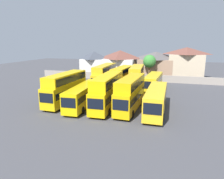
{
  "coord_description": "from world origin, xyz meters",
  "views": [
    {
      "loc": [
        9.63,
        -29.31,
        10.11
      ],
      "look_at": [
        0.0,
        3.0,
        2.3
      ],
      "focal_mm": 32.63,
      "sensor_mm": 36.0,
      "label": 1
    }
  ],
  "objects": [
    {
      "name": "bus_9",
      "position": [
        5.92,
        14.07,
        1.97
      ],
      "size": [
        3.15,
        11.15,
        3.45
      ],
      "rotation": [
        0.0,
        0.0,
        -1.62
      ],
      "color": "yellow",
      "rests_on": "ground"
    },
    {
      "name": "bus_1",
      "position": [
        -7.39,
        0.45,
        2.86
      ],
      "size": [
        2.86,
        10.77,
        5.09
      ],
      "rotation": [
        0.0,
        0.0,
        -1.6
      ],
      "color": "#E4B80E",
      "rests_on": "ground"
    },
    {
      "name": "depot_boundary_wall",
      "position": [
        0.0,
        24.48,
        0.9
      ],
      "size": [
        56.0,
        0.5,
        1.8
      ],
      "primitive_type": "cube",
      "color": "gray",
      "rests_on": "ground"
    },
    {
      "name": "bus_6",
      "position": [
        -5.35,
        14.98,
        2.85
      ],
      "size": [
        2.83,
        11.89,
        5.06
      ],
      "rotation": [
        0.0,
        0.0,
        -1.55
      ],
      "color": "gold",
      "rests_on": "ground"
    },
    {
      "name": "bus_8",
      "position": [
        2.13,
        14.92,
        2.81
      ],
      "size": [
        3.3,
        10.81,
        5.0
      ],
      "rotation": [
        0.0,
        0.0,
        -1.49
      ],
      "color": "yellow",
      "rests_on": "ground"
    },
    {
      "name": "tree_left_of_lot",
      "position": [
        3.53,
        26.98,
        5.04
      ],
      "size": [
        3.5,
        3.5,
        6.88
      ],
      "color": "brown",
      "rests_on": "ground"
    },
    {
      "name": "bus_7",
      "position": [
        -1.03,
        14.43,
        2.68
      ],
      "size": [
        3.22,
        10.6,
        4.75
      ],
      "rotation": [
        0.0,
        0.0,
        -1.63
      ],
      "color": "yellow",
      "rests_on": "ground"
    },
    {
      "name": "house_terrace_left",
      "position": [
        -13.92,
        30.2,
        3.8
      ],
      "size": [
        7.37,
        7.02,
        7.45
      ],
      "color": "silver",
      "rests_on": "ground"
    },
    {
      "name": "bus_5",
      "position": [
        7.63,
        0.2,
        2.02
      ],
      "size": [
        2.67,
        11.81,
        3.53
      ],
      "rotation": [
        0.0,
        0.0,
        -1.57
      ],
      "color": "yellow",
      "rests_on": "ground"
    },
    {
      "name": "house_terrace_far_right",
      "position": [
        13.18,
        31.65,
        4.5
      ],
      "size": [
        9.73,
        6.49,
        8.85
      ],
      "color": "#C6B293",
      "rests_on": "ground"
    },
    {
      "name": "bus_3",
      "position": [
        0.06,
        0.37,
        2.9
      ],
      "size": [
        2.97,
        11.9,
        5.15
      ],
      "rotation": [
        0.0,
        0.0,
        -1.53
      ],
      "color": "#F3B90A",
      "rests_on": "ground"
    },
    {
      "name": "ground",
      "position": [
        0.0,
        18.0,
        0.0
      ],
      "size": [
        140.0,
        140.0,
        0.0
      ],
      "primitive_type": "plane",
      "color": "#424247"
    },
    {
      "name": "bus_4",
      "position": [
        3.77,
        0.08,
        2.83
      ],
      "size": [
        2.84,
        10.51,
        5.03
      ],
      "rotation": [
        0.0,
        0.0,
        -1.61
      ],
      "color": "#E4AD0A",
      "rests_on": "ground"
    },
    {
      "name": "house_terrace_right",
      "position": [
        4.8,
        31.53,
        3.84
      ],
      "size": [
        10.33,
        6.3,
        7.52
      ],
      "color": "#9E7A60",
      "rests_on": "ground"
    },
    {
      "name": "bus_2",
      "position": [
        -3.81,
        -0.17,
        1.95
      ],
      "size": [
        3.17,
        11.91,
        3.41
      ],
      "rotation": [
        0.0,
        0.0,
        -1.51
      ],
      "color": "yellow",
      "rests_on": "ground"
    },
    {
      "name": "house_terrace_centre",
      "position": [
        -5.69,
        30.66,
        4.01
      ],
      "size": [
        9.62,
        8.35,
        7.85
      ],
      "color": "silver",
      "rests_on": "ground"
    }
  ]
}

